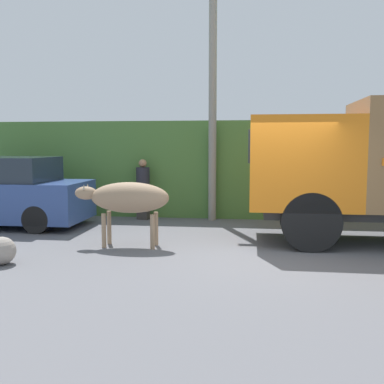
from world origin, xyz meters
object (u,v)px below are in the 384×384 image
object	(u,v)px
brown_cow	(128,198)
utility_pole	(213,89)
parked_suv	(2,193)
roadside_rock	(2,251)
pedestrian_on_hill	(143,187)

from	to	relation	value
brown_cow	utility_pole	bearing A→B (deg)	59.09
parked_suv	brown_cow	bearing A→B (deg)	-22.79
brown_cow	roadside_rock	size ratio (longest dim) A/B	4.03
brown_cow	utility_pole	world-z (taller)	utility_pole
brown_cow	parked_suv	world-z (taller)	parked_suv
utility_pole	brown_cow	bearing A→B (deg)	-112.27
parked_suv	roadside_rock	bearing A→B (deg)	-57.02
brown_cow	utility_pole	xyz separation A→B (m)	(1.42, 3.46, 2.58)
parked_suv	utility_pole	world-z (taller)	utility_pole
pedestrian_on_hill	roadside_rock	bearing A→B (deg)	89.07
parked_suv	roadside_rock	distance (m)	4.08
brown_cow	roadside_rock	distance (m)	2.56
parked_suv	roadside_rock	size ratio (longest dim) A/B	8.94
brown_cow	parked_suv	bearing A→B (deg)	145.74
pedestrian_on_hill	utility_pole	bearing A→B (deg)	-161.76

